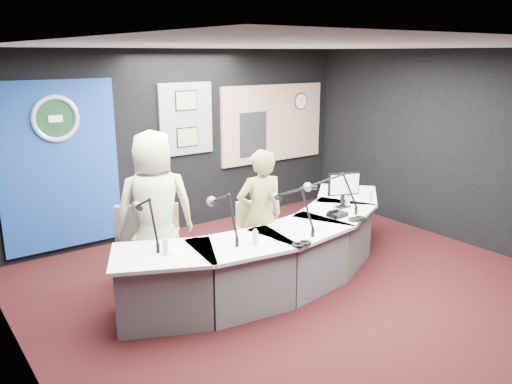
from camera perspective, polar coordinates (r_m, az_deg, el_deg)
ground at (r=6.16m, az=6.02°, el=-11.24°), size 6.00×6.00×0.00m
ceiling at (r=5.52m, az=6.85°, el=15.80°), size 6.00×6.00×0.02m
wall_back at (r=8.09m, az=-8.10°, el=5.58°), size 6.00×0.02×2.80m
wall_left at (r=4.33m, az=-24.49°, el=-4.14°), size 0.02×6.00×2.80m
wall_right at (r=7.98m, az=22.60°, el=4.42°), size 0.02×6.00×2.80m
broadcast_desk at (r=6.35m, az=2.44°, el=-6.59°), size 4.50×1.90×0.75m
backdrop_panel at (r=7.41m, az=-20.99°, el=2.64°), size 1.60×0.05×2.30m
agency_seal at (r=7.27m, az=-21.39°, el=7.59°), size 0.63×0.07×0.63m
seal_center at (r=7.27m, az=-21.40°, el=7.60°), size 0.48×0.01×0.48m
pinboard at (r=8.04m, az=-7.77°, el=8.05°), size 0.90×0.04×1.10m
framed_photo_upper at (r=7.99m, az=-7.74°, el=10.02°), size 0.34×0.02×0.27m
framed_photo_lower at (r=8.05m, az=-7.60°, el=6.05°), size 0.34×0.02×0.27m
booth_window_frame at (r=8.99m, az=1.91°, el=7.64°), size 2.12×0.06×1.32m
booth_glow at (r=8.98m, az=1.95°, el=7.63°), size 2.00×0.02×1.20m
equipment_rack at (r=8.72m, az=-0.32°, el=6.42°), size 0.55×0.02×0.75m
wall_clock at (r=9.31m, az=5.00°, el=10.02°), size 0.28×0.01×0.28m
armchair_left at (r=6.33m, az=-10.91°, el=-6.32°), size 0.69×0.69×0.88m
armchair_right at (r=6.34m, az=0.47°, el=-5.90°), size 0.63×0.63×0.90m
draped_jacket at (r=6.39m, az=-13.11°, el=-4.53°), size 0.47×0.37×0.70m
person_man at (r=6.17m, az=-11.15°, el=-1.94°), size 1.06×0.85×1.89m
person_woman at (r=6.22m, az=0.48°, el=-2.69°), size 0.67×0.52×1.64m
computer_monitor at (r=6.83m, az=9.68°, el=0.89°), size 0.42×0.18×0.30m
desk_phone at (r=6.51m, az=9.02°, el=-2.48°), size 0.24×0.20×0.06m
headphones_near at (r=6.41m, az=11.15°, el=-2.93°), size 0.22×0.22×0.04m
headphones_far at (r=5.51m, az=5.09°, el=-5.75°), size 0.20×0.20×0.03m
paper_stack at (r=5.45m, az=-9.29°, el=-6.33°), size 0.34×0.39×0.00m
notepad at (r=5.70m, az=0.10°, el=-5.12°), size 0.26×0.33×0.00m
boom_mic_a at (r=5.58m, az=-12.09°, el=-2.71°), size 0.18×0.74×0.60m
boom_mic_b at (r=5.63m, az=-3.62°, el=-2.21°), size 0.19×0.74×0.60m
boom_mic_c at (r=5.88m, az=4.10°, el=-1.48°), size 0.19×0.74×0.60m
boom_mic_d at (r=6.54m, az=8.46°, el=0.13°), size 0.57×0.55×0.60m
water_bottles at (r=6.02m, az=3.97°, el=-3.16°), size 3.18×0.49×0.18m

